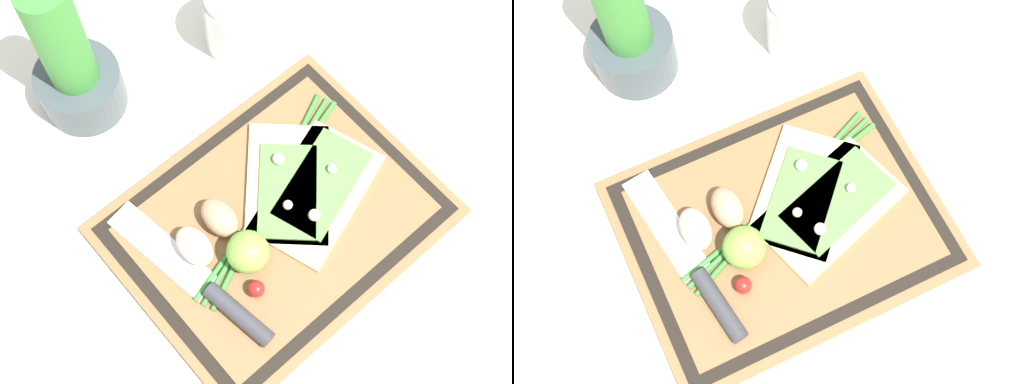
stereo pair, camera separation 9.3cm
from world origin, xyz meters
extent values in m
plane|color=silver|center=(0.00, 0.00, 0.00)|extent=(6.00, 6.00, 0.00)
cube|color=brown|center=(0.00, 0.00, 0.01)|extent=(0.41, 0.32, 0.01)
cube|color=black|center=(0.00, 0.00, 0.01)|extent=(0.39, 0.30, 0.00)
cube|color=brown|center=(0.00, 0.00, 0.02)|extent=(0.35, 0.26, 0.00)
cube|color=#DBBC7F|center=(0.06, -0.01, 0.02)|extent=(0.21, 0.16, 0.01)
cube|color=#568942|center=(0.08, -0.01, 0.03)|extent=(0.16, 0.12, 0.00)
sphere|color=silver|center=(0.04, -0.03, 0.03)|extent=(0.02, 0.02, 0.02)
sphere|color=silver|center=(0.10, 0.00, 0.03)|extent=(0.01, 0.01, 0.01)
cube|color=#DBBC7F|center=(0.04, 0.03, 0.02)|extent=(0.20, 0.20, 0.01)
cube|color=#568942|center=(0.03, 0.02, 0.03)|extent=(0.15, 0.15, 0.00)
sphere|color=silver|center=(0.05, 0.06, 0.03)|extent=(0.02, 0.02, 0.02)
sphere|color=silver|center=(0.02, 0.00, 0.03)|extent=(0.01, 0.01, 0.01)
cube|color=silver|center=(-0.14, 0.06, 0.02)|extent=(0.06, 0.17, 0.00)
cylinder|color=#38383D|center=(-0.12, -0.07, 0.03)|extent=(0.04, 0.10, 0.02)
ellipsoid|color=tan|center=(-0.06, 0.04, 0.04)|extent=(0.04, 0.06, 0.04)
ellipsoid|color=beige|center=(-0.11, 0.03, 0.04)|extent=(0.04, 0.06, 0.04)
sphere|color=#7FB742|center=(-0.06, -0.02, 0.04)|extent=(0.05, 0.05, 0.05)
sphere|color=red|center=(-0.08, -0.06, 0.03)|extent=(0.02, 0.02, 0.02)
cylinder|color=#388433|center=(0.01, 0.03, 0.02)|extent=(0.33, 0.10, 0.01)
cylinder|color=#388433|center=(0.01, 0.03, 0.02)|extent=(0.32, 0.12, 0.01)
cylinder|color=#388433|center=(0.01, 0.03, 0.02)|extent=(0.31, 0.14, 0.01)
cylinder|color=#3D474C|center=(-0.08, 0.31, 0.04)|extent=(0.12, 0.12, 0.07)
cylinder|color=#388433|center=(-0.08, 0.31, 0.14)|extent=(0.06, 0.06, 0.21)
cylinder|color=silver|center=(0.15, 0.25, 0.05)|extent=(0.09, 0.09, 0.10)
cylinder|color=olive|center=(0.15, 0.25, 0.02)|extent=(0.08, 0.08, 0.03)
camera|label=1|loc=(-0.23, -0.22, 0.90)|focal=50.00mm
camera|label=2|loc=(-0.15, -0.27, 0.90)|focal=50.00mm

